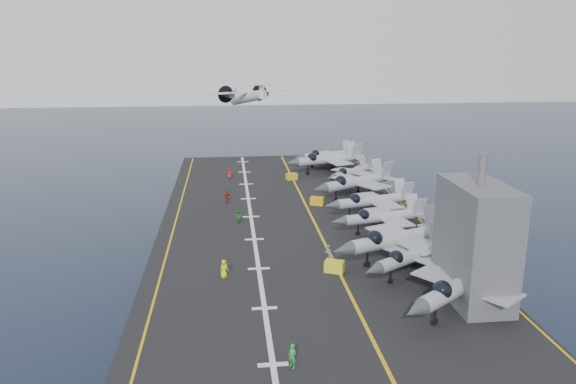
{
  "coord_description": "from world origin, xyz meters",
  "views": [
    {
      "loc": [
        -9.12,
        -80.02,
        35.59
      ],
      "look_at": [
        0.0,
        4.0,
        13.0
      ],
      "focal_mm": 35.0,
      "sensor_mm": 36.0,
      "label": 1
    }
  ],
  "objects": [
    {
      "name": "flight_deck",
      "position": [
        0.0,
        0.0,
        10.2
      ],
      "size": [
        38.0,
        92.0,
        0.4
      ],
      "primitive_type": "cube",
      "color": "black",
      "rests_on": "hull"
    },
    {
      "name": "crew_0",
      "position": [
        -9.93,
        -22.01,
        11.42
      ],
      "size": [
        1.48,
        1.37,
        2.05
      ],
      "primitive_type": "imported",
      "color": "#FDEC09",
      "rests_on": "flight_deck"
    },
    {
      "name": "crew_7",
      "position": [
        2.46,
        -17.88,
        11.27
      ],
      "size": [
        0.72,
        1.06,
        1.74
      ],
      "primitive_type": "imported",
      "color": "silver",
      "rests_on": "flight_deck"
    },
    {
      "name": "crew_5",
      "position": [
        -8.99,
        25.13,
        11.41
      ],
      "size": [
        1.44,
        1.25,
        2.02
      ],
      "primitive_type": "imported",
      "color": "#B21919",
      "rests_on": "flight_deck"
    },
    {
      "name": "fighter_jet_8",
      "position": [
        11.86,
        34.35,
        12.81
      ],
      "size": [
        16.13,
        13.22,
        4.82
      ],
      "primitive_type": null,
      "color": "#949CA3",
      "rests_on": "flight_deck"
    },
    {
      "name": "deck_edge_stbd",
      "position": [
        18.5,
        0.0,
        10.42
      ],
      "size": [
        0.25,
        90.0,
        0.02
      ],
      "primitive_type": "cube",
      "color": "gold",
      "rests_on": "flight_deck"
    },
    {
      "name": "crew_2",
      "position": [
        -7.88,
        -2.78,
        11.33
      ],
      "size": [
        1.11,
        1.31,
        1.86
      ],
      "primitive_type": "imported",
      "color": "#208922",
      "rests_on": "flight_deck"
    },
    {
      "name": "tow_cart_a",
      "position": [
        2.49,
        -21.75,
        11.04
      ],
      "size": [
        2.51,
        2.12,
        1.28
      ],
      "primitive_type": null,
      "color": "yellow",
      "rests_on": "flight_deck"
    },
    {
      "name": "fighter_jet_5",
      "position": [
        12.07,
        8.94,
        13.24
      ],
      "size": [
        19.63,
        17.67,
        5.68
      ],
      "primitive_type": null,
      "color": "#939AA1",
      "rests_on": "flight_deck"
    },
    {
      "name": "transport_plane",
      "position": [
        -4.11,
        55.13,
        22.84
      ],
      "size": [
        26.96,
        23.68,
        5.32
      ],
      "primitive_type": null,
      "color": "silver"
    },
    {
      "name": "tow_cart_b",
      "position": [
        4.83,
        5.3,
        11.03
      ],
      "size": [
        2.44,
        2.02,
        1.26
      ],
      "primitive_type": null,
      "color": "gold",
      "rests_on": "flight_deck"
    },
    {
      "name": "foul_line",
      "position": [
        3.0,
        0.0,
        10.42
      ],
      "size": [
        0.35,
        90.0,
        0.02
      ],
      "primitive_type": "cube",
      "color": "gold",
      "rests_on": "flight_deck"
    },
    {
      "name": "crew_6",
      "position": [
        -4.48,
        -40.52,
        11.42
      ],
      "size": [
        1.42,
        1.46,
        2.04
      ],
      "primitive_type": "imported",
      "color": "green",
      "rests_on": "flight_deck"
    },
    {
      "name": "fighter_jet_7",
      "position": [
        10.65,
        27.88,
        13.22
      ],
      "size": [
        18.82,
        15.36,
        5.64
      ],
      "primitive_type": null,
      "color": "gray",
      "rests_on": "flight_deck"
    },
    {
      "name": "crew_4",
      "position": [
        -9.52,
        7.91,
        11.43
      ],
      "size": [
        1.42,
        1.14,
        2.06
      ],
      "primitive_type": "imported",
      "color": "#A11A0E",
      "rests_on": "flight_deck"
    },
    {
      "name": "ground",
      "position": [
        0.0,
        0.0,
        0.0
      ],
      "size": [
        500.0,
        500.0,
        0.0
      ],
      "primitive_type": "plane",
      "color": "#142135",
      "rests_on": "ground"
    },
    {
      "name": "deck_edge_port",
      "position": [
        -17.0,
        0.0,
        10.42
      ],
      "size": [
        0.25,
        90.0,
        0.02
      ],
      "primitive_type": "cube",
      "color": "gold",
      "rests_on": "flight_deck"
    },
    {
      "name": "island_superstructure",
      "position": [
        15.0,
        -30.0,
        17.9
      ],
      "size": [
        5.0,
        10.0,
        15.0
      ],
      "primitive_type": null,
      "color": "#56595E",
      "rests_on": "flight_deck"
    },
    {
      "name": "fighter_jet_3",
      "position": [
        11.69,
        -9.01,
        12.76
      ],
      "size": [
        15.19,
        11.69,
        4.73
      ],
      "primitive_type": null,
      "color": "#919AA0",
      "rests_on": "flight_deck"
    },
    {
      "name": "fighter_jet_2",
      "position": [
        10.76,
        -19.0,
        13.25
      ],
      "size": [
        19.34,
        16.34,
        5.7
      ],
      "primitive_type": null,
      "color": "gray",
      "rests_on": "flight_deck"
    },
    {
      "name": "fighter_jet_4",
      "position": [
        12.28,
        -1.39,
        12.89
      ],
      "size": [
        16.4,
        13.07,
        4.98
      ],
      "primitive_type": null,
      "color": "#949AA4",
      "rests_on": "flight_deck"
    },
    {
      "name": "landing_centerline",
      "position": [
        -6.0,
        0.0,
        10.42
      ],
      "size": [
        0.5,
        90.0,
        0.02
      ],
      "primitive_type": "cube",
      "color": "silver",
      "rests_on": "flight_deck"
    },
    {
      "name": "fighter_jet_1",
      "position": [
        11.12,
        -23.42,
        12.78
      ],
      "size": [
        16.47,
        15.11,
        4.76
      ],
      "primitive_type": null,
      "color": "#9AA3AA",
      "rests_on": "flight_deck"
    },
    {
      "name": "fighter_jet_6",
      "position": [
        13.45,
        18.67,
        12.65
      ],
      "size": [
        15.41,
        15.11,
        4.5
      ],
      "primitive_type": null,
      "color": "#8E989F",
      "rests_on": "flight_deck"
    },
    {
      "name": "fighter_jet_0",
      "position": [
        12.86,
        -32.3,
        13.12
      ],
      "size": [
        18.82,
        17.77,
        5.44
      ],
      "primitive_type": null,
      "color": "gray",
      "rests_on": "flight_deck"
    },
    {
      "name": "hull",
      "position": [
        0.0,
        0.0,
        5.0
      ],
      "size": [
        36.0,
        90.0,
        10.0
      ],
      "primitive_type": "cube",
      "color": "#56595E",
      "rests_on": "ground"
    },
    {
      "name": "tow_cart_c",
      "position": [
        2.72,
        22.65,
        11.0
      ],
      "size": [
        2.27,
        1.78,
        1.2
      ],
      "primitive_type": null,
      "color": "gold",
      "rests_on": "flight_deck"
    }
  ]
}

